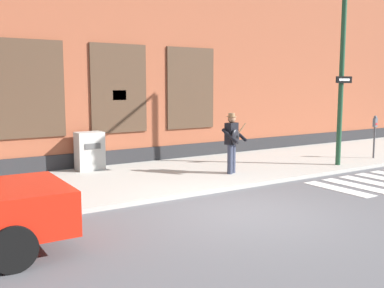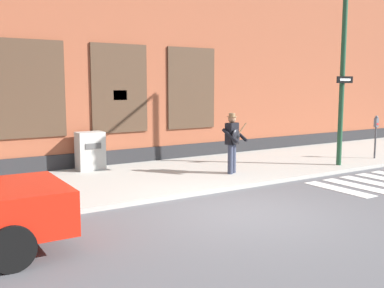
% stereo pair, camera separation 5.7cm
% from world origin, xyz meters
% --- Properties ---
extents(ground_plane, '(160.00, 160.00, 0.00)m').
position_xyz_m(ground_plane, '(0.00, 0.00, 0.00)').
color(ground_plane, '#56565B').
extents(sidewalk, '(28.00, 4.41, 0.10)m').
position_xyz_m(sidewalk, '(0.00, 3.86, 0.05)').
color(sidewalk, '#ADAAA3').
rests_on(sidewalk, ground).
extents(building_backdrop, '(28.00, 4.06, 7.71)m').
position_xyz_m(building_backdrop, '(-0.00, 8.06, 3.85)').
color(building_backdrop, brown).
rests_on(building_backdrop, ground).
extents(busker, '(0.79, 0.67, 1.68)m').
position_xyz_m(busker, '(1.99, 2.94, 1.05)').
color(busker, '#33384C').
rests_on(busker, sidewalk).
extents(traffic_light, '(0.78, 2.57, 5.71)m').
position_xyz_m(traffic_light, '(5.45, 1.37, 3.98)').
color(traffic_light, '#1E472D').
rests_on(traffic_light, sidewalk).
extents(parking_meter, '(0.13, 0.11, 1.44)m').
position_xyz_m(parking_meter, '(7.64, 2.48, 1.05)').
color(parking_meter, '#47474C').
rests_on(parking_meter, sidewalk).
extents(utility_box, '(0.77, 0.54, 1.10)m').
position_xyz_m(utility_box, '(-1.14, 5.62, 0.66)').
color(utility_box, '#ADADA8').
rests_on(utility_box, sidewalk).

